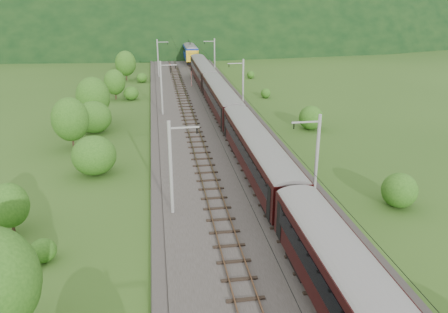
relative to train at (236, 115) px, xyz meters
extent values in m
plane|color=#284816|center=(-2.40, -17.44, -3.67)|extent=(600.00, 600.00, 0.00)
cube|color=#38332D|center=(-2.40, -7.44, -3.52)|extent=(14.00, 220.00, 0.30)
cube|color=#533723|center=(-5.52, -7.44, -3.17)|extent=(0.08, 220.00, 0.15)
cube|color=#533723|center=(-4.08, -7.44, -3.17)|extent=(0.08, 220.00, 0.15)
cube|color=black|center=(-4.80, -7.44, -3.31)|extent=(2.40, 220.00, 0.12)
cube|color=#533723|center=(-0.72, -7.44, -3.17)|extent=(0.08, 220.00, 0.15)
cube|color=#533723|center=(0.72, -7.44, -3.17)|extent=(0.08, 220.00, 0.15)
cube|color=black|center=(0.00, -7.44, -3.31)|extent=(2.40, 220.00, 0.12)
cylinder|color=gray|center=(-8.60, -17.44, 0.63)|extent=(0.28, 0.28, 8.00)
cube|color=gray|center=(-7.40, -17.44, 4.03)|extent=(2.40, 0.12, 0.12)
cylinder|color=black|center=(-6.40, -17.44, 3.73)|extent=(0.10, 0.10, 0.50)
cylinder|color=gray|center=(-8.60, 14.56, 0.63)|extent=(0.28, 0.28, 8.00)
cube|color=gray|center=(-7.40, 14.56, 4.03)|extent=(2.40, 0.12, 0.12)
cylinder|color=black|center=(-6.40, 14.56, 3.73)|extent=(0.10, 0.10, 0.50)
cylinder|color=gray|center=(-8.60, 46.56, 0.63)|extent=(0.28, 0.28, 8.00)
cube|color=gray|center=(-7.40, 46.56, 4.03)|extent=(2.40, 0.12, 0.12)
cylinder|color=black|center=(-6.40, 46.56, 3.73)|extent=(0.10, 0.10, 0.50)
cylinder|color=gray|center=(-8.60, 78.56, 0.63)|extent=(0.28, 0.28, 8.00)
cube|color=gray|center=(-7.40, 78.56, 4.03)|extent=(2.40, 0.12, 0.12)
cylinder|color=black|center=(-6.40, 78.56, 3.73)|extent=(0.10, 0.10, 0.50)
cylinder|color=gray|center=(-8.60, 110.56, 0.63)|extent=(0.28, 0.28, 8.00)
cube|color=gray|center=(-7.40, 110.56, 4.03)|extent=(2.40, 0.12, 0.12)
cylinder|color=black|center=(-6.40, 110.56, 3.73)|extent=(0.10, 0.10, 0.50)
cylinder|color=gray|center=(3.80, -17.44, 0.63)|extent=(0.28, 0.28, 8.00)
cube|color=gray|center=(2.60, -17.44, 4.03)|extent=(2.40, 0.12, 0.12)
cylinder|color=black|center=(1.60, -17.44, 3.73)|extent=(0.10, 0.10, 0.50)
cylinder|color=gray|center=(3.80, 14.56, 0.63)|extent=(0.28, 0.28, 8.00)
cube|color=gray|center=(2.60, 14.56, 4.03)|extent=(2.40, 0.12, 0.12)
cylinder|color=black|center=(1.60, 14.56, 3.73)|extent=(0.10, 0.10, 0.50)
cylinder|color=gray|center=(3.80, 46.56, 0.63)|extent=(0.28, 0.28, 8.00)
cube|color=gray|center=(2.60, 46.56, 4.03)|extent=(2.40, 0.12, 0.12)
cylinder|color=black|center=(1.60, 46.56, 3.73)|extent=(0.10, 0.10, 0.50)
cylinder|color=gray|center=(3.80, 78.56, 0.63)|extent=(0.28, 0.28, 8.00)
cube|color=gray|center=(2.60, 78.56, 4.03)|extent=(2.40, 0.12, 0.12)
cylinder|color=black|center=(1.60, 78.56, 3.73)|extent=(0.10, 0.10, 0.50)
cylinder|color=gray|center=(3.80, 110.56, 0.63)|extent=(0.28, 0.28, 8.00)
cube|color=gray|center=(2.60, 110.56, 4.03)|extent=(2.40, 0.12, 0.12)
cylinder|color=black|center=(1.60, 110.56, 3.73)|extent=(0.10, 0.10, 0.50)
cylinder|color=black|center=(-4.80, -7.44, 3.43)|extent=(0.03, 198.00, 0.03)
cylinder|color=black|center=(0.00, -7.44, 3.43)|extent=(0.03, 198.00, 0.03)
ellipsoid|color=black|center=(-2.40, 242.56, -3.67)|extent=(504.00, 360.00, 244.00)
cylinder|color=gray|center=(0.00, -35.09, 0.81)|extent=(3.02, 22.82, 3.02)
cube|color=black|center=(1.53, -35.09, -0.22)|extent=(0.05, 20.18, 1.20)
cube|color=black|center=(0.00, -27.07, -2.63)|extent=(2.29, 3.34, 0.94)
cube|color=black|center=(0.00, -11.55, -0.59)|extent=(3.02, 22.94, 3.13)
cylinder|color=gray|center=(0.00, -11.55, 0.81)|extent=(3.02, 22.82, 3.02)
cube|color=black|center=(-1.53, -11.55, -0.22)|extent=(0.05, 20.18, 1.20)
cube|color=black|center=(1.53, -11.55, -0.22)|extent=(0.05, 20.18, 1.20)
cube|color=black|center=(0.00, -19.58, -2.63)|extent=(2.29, 3.34, 0.94)
cube|color=black|center=(0.00, -3.53, -2.63)|extent=(2.29, 3.34, 0.94)
cube|color=black|center=(0.00, 11.99, -0.59)|extent=(3.02, 22.94, 3.13)
cylinder|color=gray|center=(0.00, 11.99, 0.81)|extent=(3.02, 22.82, 3.02)
cube|color=black|center=(-1.53, 11.99, -0.22)|extent=(0.05, 20.18, 1.20)
cube|color=black|center=(1.53, 11.99, -0.22)|extent=(0.05, 20.18, 1.20)
cube|color=black|center=(0.00, 3.96, -2.63)|extent=(2.29, 3.34, 0.94)
cube|color=black|center=(0.00, 20.01, -2.63)|extent=(2.29, 3.34, 0.94)
cube|color=black|center=(0.00, 35.53, -0.59)|extent=(3.02, 22.94, 3.13)
cylinder|color=gray|center=(0.00, 35.53, 0.81)|extent=(3.02, 22.82, 3.02)
cube|color=black|center=(-1.53, 35.53, -0.22)|extent=(0.05, 20.18, 1.20)
cube|color=black|center=(1.53, 35.53, -0.22)|extent=(0.05, 20.18, 1.20)
cube|color=black|center=(0.00, 27.50, -2.63)|extent=(2.29, 3.34, 0.94)
cube|color=black|center=(0.00, 43.55, -2.63)|extent=(2.29, 3.34, 0.94)
cube|color=navy|center=(0.00, 68.45, -0.59)|extent=(3.02, 18.77, 3.13)
cylinder|color=gray|center=(0.00, 68.45, 0.81)|extent=(3.02, 18.67, 3.02)
cube|color=black|center=(-1.53, 68.45, -0.22)|extent=(0.05, 16.51, 1.20)
cube|color=black|center=(1.53, 68.45, -0.22)|extent=(0.05, 16.51, 1.20)
cube|color=black|center=(0.00, 61.88, -2.63)|extent=(2.29, 3.34, 0.94)
cube|color=black|center=(0.00, 75.02, -2.63)|extent=(2.29, 3.34, 0.94)
cube|color=gold|center=(0.00, 77.63, -0.80)|extent=(3.08, 0.50, 2.81)
cube|color=gold|center=(0.00, 59.27, -0.80)|extent=(3.08, 0.50, 2.81)
cube|color=black|center=(0.00, 71.45, 1.54)|extent=(0.08, 1.60, 0.94)
cylinder|color=red|center=(-2.42, 35.04, -2.67)|extent=(0.15, 0.15, 1.40)
cylinder|color=red|center=(-1.77, 42.77, -2.56)|extent=(0.17, 0.17, 1.61)
cylinder|color=black|center=(-5.92, 50.79, -2.44)|extent=(0.13, 0.13, 1.84)
sphere|color=red|center=(-5.92, 50.79, -1.48)|extent=(0.22, 0.22, 0.22)
ellipsoid|color=#255316|center=(-17.85, -22.78, -2.83)|extent=(1.86, 1.86, 1.68)
ellipsoid|color=#255316|center=(-16.09, -7.08, -1.63)|extent=(4.53, 4.53, 4.07)
ellipsoid|color=#255316|center=(-17.84, 7.66, -1.54)|extent=(4.73, 4.73, 4.25)
ellipsoid|color=#255316|center=(-13.74, 26.24, -2.49)|extent=(2.62, 2.62, 2.36)
ellipsoid|color=#255316|center=(-12.16, 41.96, -2.67)|extent=(2.20, 2.20, 1.98)
ellipsoid|color=#255316|center=(-16.71, 57.45, -2.34)|extent=(2.96, 2.96, 2.66)
ellipsoid|color=#255316|center=(-15.72, 72.32, -2.80)|extent=(1.92, 1.92, 1.73)
cylinder|color=black|center=(-21.01, -18.49, -2.51)|extent=(0.24, 0.24, 2.30)
ellipsoid|color=#255316|center=(-21.01, -18.49, -1.20)|extent=(2.96, 2.96, 3.55)
cylinder|color=black|center=(-19.64, 1.46, -1.97)|extent=(0.24, 0.24, 3.40)
ellipsoid|color=#255316|center=(-19.64, 1.46, -0.03)|extent=(4.37, 4.37, 5.24)
cylinder|color=black|center=(-18.24, 11.95, -1.84)|extent=(0.24, 0.24, 3.65)
ellipsoid|color=#255316|center=(-18.24, 11.95, 0.25)|extent=(4.70, 4.70, 5.64)
cylinder|color=black|center=(-16.45, 27.10, -2.23)|extent=(0.24, 0.24, 2.87)
ellipsoid|color=#255316|center=(-16.45, 27.10, -0.60)|extent=(3.68, 3.68, 4.42)
cylinder|color=black|center=(-15.46, 44.73, -1.97)|extent=(0.24, 0.24, 3.39)
ellipsoid|color=#255316|center=(-15.46, 44.73, -0.04)|extent=(4.36, 4.36, 5.23)
ellipsoid|color=#255316|center=(11.05, -18.84, -2.28)|extent=(3.08, 3.08, 2.77)
ellipsoid|color=#255316|center=(11.29, 4.53, -2.19)|extent=(3.28, 3.28, 2.95)
ellipsoid|color=#255316|center=(9.87, 24.05, -2.89)|extent=(1.72, 1.72, 1.54)
ellipsoid|color=#255316|center=(11.25, 42.89, -2.93)|extent=(1.65, 1.65, 1.48)
camera|label=1|loc=(-9.45, -50.51, 14.03)|focal=35.00mm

